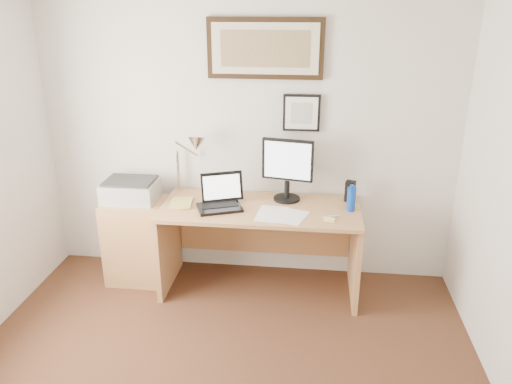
# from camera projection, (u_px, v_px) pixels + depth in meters

# --- Properties ---
(wall_back) EXTENTS (3.50, 0.02, 2.50)m
(wall_back) POSITION_uv_depth(u_px,v_px,m) (247.00, 134.00, 4.18)
(wall_back) COLOR silver
(wall_back) RESTS_ON ground
(side_cabinet) EXTENTS (0.50, 0.40, 0.73)m
(side_cabinet) POSITION_uv_depth(u_px,v_px,m) (137.00, 240.00, 4.30)
(side_cabinet) COLOR #B07D49
(side_cabinet) RESTS_ON floor
(water_bottle) EXTENTS (0.07, 0.07, 0.19)m
(water_bottle) POSITION_uv_depth(u_px,v_px,m) (351.00, 199.00, 3.90)
(water_bottle) COLOR #0E3FB6
(water_bottle) RESTS_ON desk
(bottle_cap) EXTENTS (0.03, 0.03, 0.02)m
(bottle_cap) POSITION_uv_depth(u_px,v_px,m) (352.00, 186.00, 3.86)
(bottle_cap) COLOR #0E3FB6
(bottle_cap) RESTS_ON water_bottle
(speaker) EXTENTS (0.09, 0.09, 0.17)m
(speaker) POSITION_uv_depth(u_px,v_px,m) (350.00, 191.00, 4.09)
(speaker) COLOR black
(speaker) RESTS_ON desk
(paper_sheet_a) EXTENTS (0.25, 0.34, 0.00)m
(paper_sheet_a) POSITION_uv_depth(u_px,v_px,m) (272.00, 214.00, 3.87)
(paper_sheet_a) COLOR white
(paper_sheet_a) RESTS_ON desk
(paper_sheet_b) EXTENTS (0.28, 0.34, 0.00)m
(paper_sheet_b) POSITION_uv_depth(u_px,v_px,m) (292.00, 217.00, 3.82)
(paper_sheet_b) COLOR white
(paper_sheet_b) RESTS_ON desk
(sticky_pad) EXTENTS (0.10, 0.10, 0.01)m
(sticky_pad) POSITION_uv_depth(u_px,v_px,m) (329.00, 220.00, 3.75)
(sticky_pad) COLOR #FFED78
(sticky_pad) RESTS_ON desk
(marker_pen) EXTENTS (0.14, 0.06, 0.02)m
(marker_pen) POSITION_uv_depth(u_px,v_px,m) (330.00, 217.00, 3.81)
(marker_pen) COLOR silver
(marker_pen) RESTS_ON desk
(book) EXTENTS (0.20, 0.26, 0.02)m
(book) POSITION_uv_depth(u_px,v_px,m) (171.00, 203.00, 4.06)
(book) COLOR #D1C362
(book) RESTS_ON desk
(desk) EXTENTS (1.60, 0.70, 0.75)m
(desk) POSITION_uv_depth(u_px,v_px,m) (261.00, 229.00, 4.17)
(desk) COLOR #B07D49
(desk) RESTS_ON floor
(laptop) EXTENTS (0.40, 0.41, 0.26)m
(laptop) POSITION_uv_depth(u_px,v_px,m) (220.00, 200.00, 3.99)
(laptop) COLOR black
(laptop) RESTS_ON desk
(lcd_monitor) EXTENTS (0.42, 0.22, 0.52)m
(lcd_monitor) POSITION_uv_depth(u_px,v_px,m) (287.00, 167.00, 4.04)
(lcd_monitor) COLOR black
(lcd_monitor) RESTS_ON desk
(printer) EXTENTS (0.44, 0.34, 0.18)m
(printer) POSITION_uv_depth(u_px,v_px,m) (131.00, 190.00, 4.17)
(printer) COLOR #A7A7A9
(printer) RESTS_ON side_cabinet
(desk_lamp) EXTENTS (0.29, 0.27, 0.53)m
(desk_lamp) POSITION_uv_depth(u_px,v_px,m) (195.00, 146.00, 4.07)
(desk_lamp) COLOR silver
(desk_lamp) RESTS_ON desk
(picture_large) EXTENTS (0.92, 0.04, 0.47)m
(picture_large) POSITION_uv_depth(u_px,v_px,m) (265.00, 49.00, 3.89)
(picture_large) COLOR black
(picture_large) RESTS_ON wall_back
(picture_small) EXTENTS (0.30, 0.03, 0.30)m
(picture_small) POSITION_uv_depth(u_px,v_px,m) (302.00, 113.00, 4.04)
(picture_small) COLOR black
(picture_small) RESTS_ON wall_back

